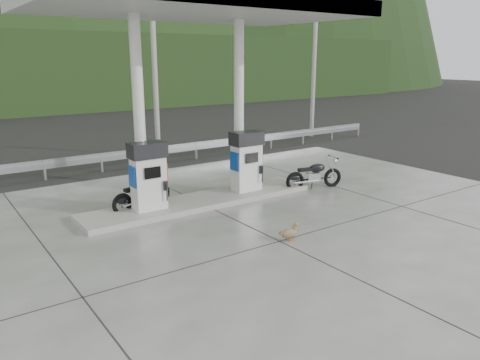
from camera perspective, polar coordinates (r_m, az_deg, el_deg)
ground at (r=11.58m, az=1.65°, el=-6.04°), size 160.00×160.00×0.00m
forecourt_apron at (r=11.58m, az=1.65°, el=-5.99°), size 18.00×14.00×0.02m
pump_island at (r=13.52m, az=-4.71°, el=-2.58°), size 7.00×1.40×0.15m
gas_pump_left at (r=12.56m, az=-11.10°, el=0.46°), size 0.95×0.55×1.80m
gas_pump_right at (r=14.12m, az=0.80°, el=2.31°), size 0.95×0.55×1.80m
canopy_column_left at (r=12.64m, az=-12.21°, el=7.87°), size 0.30×0.30×5.00m
canopy_column_right at (r=14.19m, az=-0.14°, el=8.92°), size 0.30×0.30×5.00m
canopy_roof at (r=12.98m, az=-5.23°, el=20.26°), size 8.50×5.00×0.40m
guardrail at (r=18.20m, az=-13.63°, el=3.55°), size 26.00×0.16×1.42m
road at (r=21.57m, az=-17.01°, el=3.11°), size 60.00×7.00×0.01m
utility_pole_b at (r=20.05m, az=-10.41°, el=14.19°), size 0.22×0.22×8.00m
utility_pole_c at (r=25.23m, az=9.04°, el=14.31°), size 0.22×0.22×8.00m
tree_band at (r=39.21m, az=-26.22°, el=11.64°), size 80.00×6.00×6.00m
motorcycle_left at (r=13.20m, az=-11.85°, el=-1.70°), size 1.88×0.95×0.85m
motorcycle_right at (r=15.11m, az=9.03°, el=0.57°), size 1.93×1.03×0.87m
duck at (r=10.83m, az=5.96°, el=-6.50°), size 0.51×0.19×0.36m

